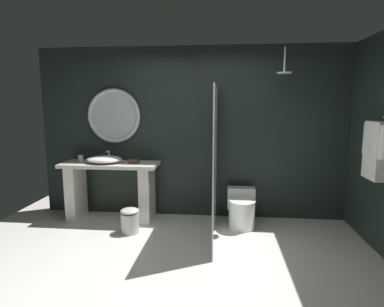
{
  "coord_description": "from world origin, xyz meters",
  "views": [
    {
      "loc": [
        0.46,
        -2.94,
        1.74
      ],
      "look_at": [
        0.07,
        0.95,
        1.13
      ],
      "focal_mm": 29.52,
      "sensor_mm": 36.0,
      "label": 1
    }
  ],
  "objects": [
    {
      "name": "rain_shower_head",
      "position": [
        1.26,
        1.54,
        2.19
      ],
      "size": [
        0.19,
        0.19,
        0.35
      ],
      "color": "silver"
    },
    {
      "name": "vanity_counter",
      "position": [
        -1.23,
        1.57,
        0.52
      ],
      "size": [
        1.44,
        0.53,
        0.87
      ],
      "color": "silver",
      "rests_on": "ground_plane"
    },
    {
      "name": "tumbler_cup",
      "position": [
        -1.7,
        1.61,
        0.92
      ],
      "size": [
        0.08,
        0.08,
        0.1
      ],
      "primitive_type": "cylinder",
      "color": "silver",
      "rests_on": "vanity_counter"
    },
    {
      "name": "vessel_sink",
      "position": [
        -1.31,
        1.56,
        0.93
      ],
      "size": [
        0.53,
        0.43,
        0.16
      ],
      "color": "white",
      "rests_on": "vanity_counter"
    },
    {
      "name": "toilet",
      "position": [
        0.74,
        1.46,
        0.25
      ],
      "size": [
        0.4,
        0.57,
        0.52
      ],
      "color": "white",
      "rests_on": "ground_plane"
    },
    {
      "name": "back_wall_panel",
      "position": [
        0.0,
        1.9,
        1.3
      ],
      "size": [
        4.8,
        0.1,
        2.6
      ],
      "primitive_type": "cube",
      "color": "#1E2823",
      "rests_on": "ground_plane"
    },
    {
      "name": "waste_bin",
      "position": [
        -0.79,
        1.07,
        0.18
      ],
      "size": [
        0.25,
        0.25,
        0.35
      ],
      "color": "silver",
      "rests_on": "ground_plane"
    },
    {
      "name": "shower_glass_panel",
      "position": [
        0.36,
        1.1,
        0.98
      ],
      "size": [
        0.02,
        1.5,
        1.96
      ],
      "primitive_type": "cube",
      "color": "silver",
      "rests_on": "ground_plane"
    },
    {
      "name": "tissue_box",
      "position": [
        -0.86,
        1.57,
        0.9
      ],
      "size": [
        0.16,
        0.11,
        0.06
      ],
      "primitive_type": "cube",
      "color": "#3D3323",
      "rests_on": "vanity_counter"
    },
    {
      "name": "hanging_bathrobe",
      "position": [
        2.21,
        0.86,
        1.24
      ],
      "size": [
        0.2,
        0.52,
        0.74
      ],
      "color": "silver"
    },
    {
      "name": "ground_plane",
      "position": [
        0.0,
        0.0,
        0.0
      ],
      "size": [
        5.76,
        5.76,
        0.0
      ],
      "primitive_type": "plane",
      "color": "silver"
    },
    {
      "name": "round_wall_mirror",
      "position": [
        -1.23,
        1.81,
        1.57
      ],
      "size": [
        0.83,
        0.06,
        0.83
      ],
      "color": "silver"
    }
  ]
}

